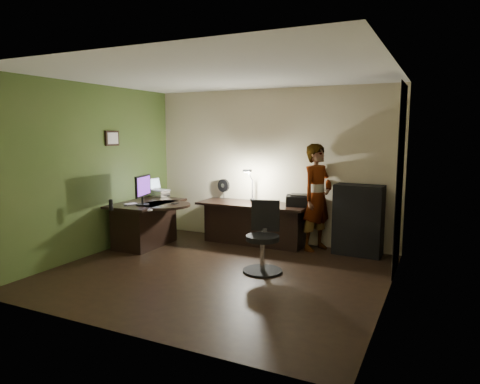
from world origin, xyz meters
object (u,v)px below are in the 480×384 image
at_px(office_chair, 263,238).
at_px(monitor, 142,194).
at_px(cabinet, 358,220).
at_px(desk_left, 147,224).
at_px(desk_right, 253,224).
at_px(person, 317,197).

bearing_deg(office_chair, monitor, 162.72).
height_order(cabinet, office_chair, cabinet).
relative_size(desk_left, cabinet, 1.17).
relative_size(desk_left, desk_right, 0.68).
height_order(monitor, person, person).
bearing_deg(person, office_chair, -170.63).
xyz_separation_m(desk_left, monitor, (0.14, -0.27, 0.57)).
bearing_deg(desk_right, person, 7.37).
distance_m(cabinet, monitor, 3.51).
bearing_deg(person, desk_left, 133.92).
bearing_deg(desk_left, office_chair, -11.71).
height_order(cabinet, person, person).
height_order(desk_right, office_chair, office_chair).
distance_m(desk_right, monitor, 1.95).
bearing_deg(desk_right, monitor, -142.02).
distance_m(cabinet, person, 0.75).
relative_size(desk_left, monitor, 2.45).
bearing_deg(person, monitor, 139.99).
bearing_deg(office_chair, person, 63.43).
distance_m(desk_right, office_chair, 1.52).
height_order(office_chair, person, person).
bearing_deg(monitor, desk_right, 23.76).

